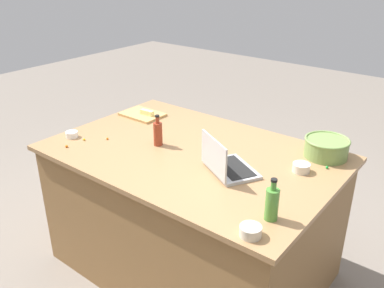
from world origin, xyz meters
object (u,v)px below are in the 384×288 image
mixing_bowl_large (326,147)px  ramekin_small (251,231)px  bottle_soy (158,133)px  ramekin_wide (301,168)px  cutting_board (142,114)px  laptop (226,165)px  ramekin_medium (72,134)px  bottle_olive (272,203)px  butter_stick_left (147,113)px

mixing_bowl_large → ramekin_small: bearing=92.6°
bottle_soy → ramekin_wide: bottle_soy is taller
ramekin_small → cutting_board: bearing=-28.7°
laptop → ramekin_medium: (1.09, 0.23, -0.03)m
bottle_olive → butter_stick_left: bottle_olive is taller
butter_stick_left → ramekin_small: butter_stick_left is taller
bottle_olive → ramekin_wide: size_ratio=2.15×
bottle_soy → ramekin_medium: bearing=26.4°
bottle_olive → ramekin_medium: bottle_olive is taller
ramekin_small → butter_stick_left: bearing=-29.6°
bottle_soy → ramekin_wide: (-0.88, -0.23, -0.06)m
laptop → bottle_olive: bearing=149.3°
bottle_olive → ramekin_small: bearing=87.3°
mixing_bowl_large → bottle_olive: bottle_olive is taller
ramekin_small → ramekin_medium: (1.50, -0.18, -0.00)m
ramekin_small → bottle_olive: bearing=-92.7°
ramekin_wide → ramekin_small: bearing=96.4°
cutting_board → butter_stick_left: bearing=180.0°
ramekin_wide → ramekin_medium: bearing=19.4°
bottle_olive → ramekin_medium: 1.51m
bottle_soy → laptop: bearing=176.2°
ramekin_medium → bottle_olive: bearing=179.4°
bottle_olive → bottle_soy: bearing=-16.4°
mixing_bowl_large → butter_stick_left: (1.32, 0.18, -0.03)m
cutting_board → ramekin_wide: bearing=176.2°
butter_stick_left → ramekin_small: (-1.36, 0.77, -0.01)m
bottle_olive → ramekin_wide: (0.09, -0.52, -0.06)m
laptop → mixing_bowl_large: laptop is taller
bottle_olive → cutting_board: bottle_olive is taller
laptop → bottle_soy: size_ratio=1.85×
bottle_soy → butter_stick_left: size_ratio=1.86×
laptop → ramekin_small: laptop is taller
butter_stick_left → laptop: bearing=159.5°
ramekin_wide → bottle_olive: bearing=99.4°
cutting_board → ramekin_small: size_ratio=3.15×
cutting_board → bottle_olive: bearing=157.0°
bottle_soy → ramekin_small: bearing=154.6°
bottle_olive → ramekin_small: bottle_olive is taller
mixing_bowl_large → bottle_soy: bottle_soy is taller
laptop → bottle_olive: size_ratio=1.79×
bottle_olive → butter_stick_left: size_ratio=1.92×
bottle_olive → ramekin_small: 0.18m
butter_stick_left → bottle_soy: bearing=141.7°
bottle_soy → ramekin_small: 1.06m
ramekin_small → ramekin_wide: (0.08, -0.68, 0.00)m
butter_stick_left → ramekin_wide: (-1.28, 0.09, -0.01)m
mixing_bowl_large → butter_stick_left: 1.33m
mixing_bowl_large → cutting_board: (1.37, 0.18, -0.05)m
laptop → bottle_soy: 0.55m
butter_stick_left → bottle_olive: bearing=156.2°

